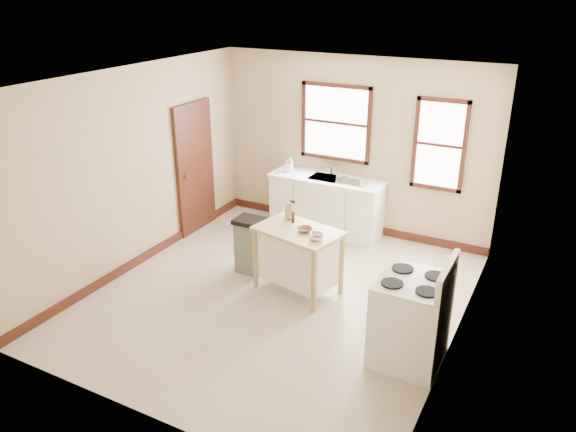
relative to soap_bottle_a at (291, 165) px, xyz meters
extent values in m
plane|color=#B8A792|center=(0.95, -2.19, -1.04)|extent=(5.00, 5.00, 0.00)
plane|color=white|center=(0.95, -2.19, 1.76)|extent=(5.00, 5.00, 0.00)
cube|color=tan|center=(0.95, 0.31, 0.36)|extent=(4.50, 0.04, 2.80)
cube|color=tan|center=(-1.30, -2.19, 0.36)|extent=(0.04, 5.00, 2.80)
cube|color=tan|center=(3.20, -2.19, 0.36)|extent=(0.04, 5.00, 2.80)
cube|color=black|center=(-1.26, -0.89, 0.01)|extent=(0.06, 0.90, 2.10)
cube|color=black|center=(0.95, 0.28, -0.98)|extent=(4.50, 0.04, 0.12)
cube|color=black|center=(-1.27, -2.19, -0.98)|extent=(0.04, 5.00, 0.12)
cylinder|color=silver|center=(0.65, 0.19, -0.01)|extent=(0.03, 0.03, 0.22)
imported|color=#B2B2B2|center=(0.00, 0.00, 0.00)|extent=(0.10, 0.10, 0.25)
imported|color=#B2B2B2|center=(-0.04, -0.03, -0.02)|extent=(0.12, 0.12, 0.21)
cylinder|color=#3D1B10|center=(0.95, -1.76, -0.09)|extent=(0.06, 0.06, 0.15)
imported|color=brown|center=(1.21, -1.94, -0.14)|extent=(0.27, 0.27, 0.05)
imported|color=brown|center=(1.40, -2.01, -0.14)|extent=(0.18, 0.18, 0.04)
imported|color=white|center=(1.45, -2.10, -0.13)|extent=(0.20, 0.20, 0.05)
camera|label=1|loc=(4.04, -7.77, 2.77)|focal=35.00mm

